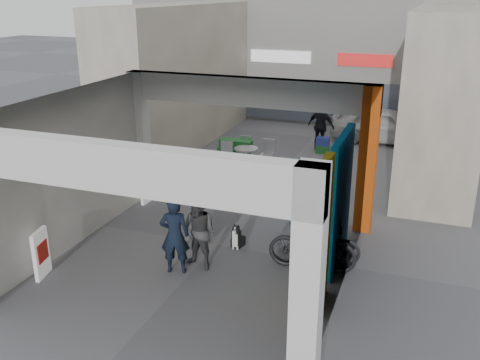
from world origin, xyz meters
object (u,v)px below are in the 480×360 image
at_px(cafe_set, 246,159).
at_px(man_elderly, 303,190).
at_px(bicycle_front, 315,243).
at_px(produce_stand, 234,156).
at_px(man_back_turned, 199,233).
at_px(man_crates, 321,126).
at_px(border_collie, 237,238).
at_px(man_with_dog, 175,235).
at_px(white_van, 385,125).
at_px(bicycle_rear, 312,246).

height_order(cafe_set, man_elderly, man_elderly).
distance_m(cafe_set, bicycle_front, 6.52).
bearing_deg(produce_stand, bicycle_front, -31.06).
relative_size(man_back_turned, man_crates, 0.91).
xyz_separation_m(border_collie, man_elderly, (1.04, 1.83, 0.62)).
xyz_separation_m(produce_stand, man_elderly, (3.18, -3.64, 0.52)).
relative_size(produce_stand, man_with_dog, 0.78).
xyz_separation_m(man_elderly, white_van, (1.12, 8.26, -0.19)).
bearing_deg(man_back_turned, man_crates, 99.50).
relative_size(man_crates, bicycle_rear, 0.97).
bearing_deg(man_with_dog, bicycle_rear, -175.59).
relative_size(man_with_dog, man_back_turned, 1.02).
relative_size(produce_stand, man_elderly, 0.75).
distance_m(produce_stand, man_back_turned, 6.85).
bearing_deg(man_crates, bicycle_rear, 117.90).
height_order(man_back_turned, bicycle_rear, man_back_turned).
bearing_deg(white_van, man_crates, 134.22).
height_order(produce_stand, bicycle_rear, bicycle_rear).
bearing_deg(white_van, produce_stand, 139.57).
bearing_deg(bicycle_front, man_back_turned, 102.49).
bearing_deg(bicycle_front, man_elderly, 9.79).
bearing_deg(man_with_dog, cafe_set, -99.51).
distance_m(cafe_set, produce_stand, 0.47).
height_order(man_with_dog, man_back_turned, man_with_dog).
height_order(border_collie, man_back_turned, man_back_turned).
height_order(cafe_set, white_van, white_van).
bearing_deg(man_crates, man_with_dog, 101.51).
height_order(man_crates, bicycle_rear, man_crates).
bearing_deg(man_elderly, cafe_set, 148.26).
height_order(man_with_dog, bicycle_rear, man_with_dog).
bearing_deg(man_elderly, white_van, 102.50).
bearing_deg(white_van, man_elderly, 174.74).
distance_m(man_back_turned, white_van, 11.53).
bearing_deg(bicycle_rear, man_with_dog, 107.26).
distance_m(produce_stand, man_with_dog, 7.06).
xyz_separation_m(produce_stand, white_van, (4.30, 4.62, 0.33)).
bearing_deg(man_back_turned, bicycle_rear, 30.67).
bearing_deg(man_crates, bicycle_front, 118.22).
relative_size(border_collie, bicycle_rear, 0.33).
xyz_separation_m(cafe_set, man_back_turned, (1.29, -6.46, 0.46)).
xyz_separation_m(cafe_set, man_with_dog, (0.89, -6.77, 0.48)).
relative_size(cafe_set, bicycle_rear, 0.87).
xyz_separation_m(man_back_turned, man_elderly, (1.44, 2.97, 0.06)).
height_order(produce_stand, man_crates, man_crates).
xyz_separation_m(man_with_dog, man_elderly, (1.84, 3.27, 0.04)).
height_order(man_with_dog, bicycle_front, man_with_dog).
relative_size(cafe_set, white_van, 0.40).
bearing_deg(bicycle_front, produce_stand, 23.79).
height_order(cafe_set, man_back_turned, man_back_turned).
height_order(produce_stand, bicycle_front, bicycle_front).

